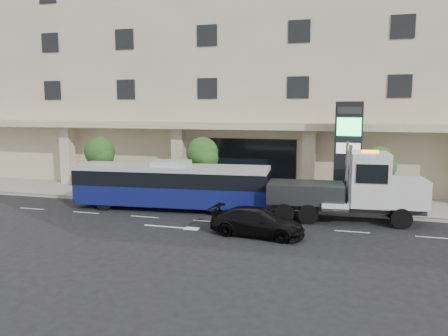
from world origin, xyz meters
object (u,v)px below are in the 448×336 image
(city_bus, at_px, (171,185))
(tow_truck, at_px, (352,190))
(black_sedan, at_px, (257,222))
(signage_pylon, at_px, (348,154))

(city_bus, bearing_deg, tow_truck, -4.70)
(tow_truck, height_order, black_sedan, tow_truck)
(tow_truck, distance_m, signage_pylon, 3.55)
(city_bus, relative_size, tow_truck, 1.27)
(tow_truck, distance_m, black_sedan, 6.41)
(black_sedan, bearing_deg, signage_pylon, -24.11)
(black_sedan, bearing_deg, tow_truck, -41.11)
(tow_truck, xyz_separation_m, black_sedan, (-4.70, -4.20, -1.16))
(city_bus, xyz_separation_m, signage_pylon, (10.87, 3.03, 1.96))
(tow_truck, height_order, signage_pylon, signage_pylon)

